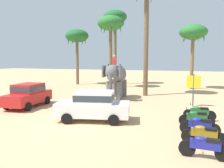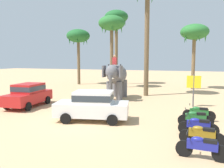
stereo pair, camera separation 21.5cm
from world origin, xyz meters
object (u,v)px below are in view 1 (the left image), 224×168
object	(u,v)px
motorcycle_far_in_row	(199,112)
palm_tree_behind_elephant	(115,20)
motorcycle_nearest_camera	(205,146)
palm_tree_leaning_seaward	(77,37)
car_sedan_foreground	(94,105)
elephant_with_mahout	(116,76)
motorcycle_mid_row	(200,125)
motorcycle_fourth_in_row	(197,118)
palm_tree_left_of_road	(111,25)
signboard_yellow	(194,84)
car_parked_far_side	(28,94)
motorcycle_second_in_row	(204,134)
palm_tree_far_back	(193,34)

from	to	relation	value
motorcycle_far_in_row	palm_tree_behind_elephant	distance (m)	21.29
motorcycle_nearest_camera	palm_tree_leaning_seaward	world-z (taller)	palm_tree_leaning_seaward
car_sedan_foreground	elephant_with_mahout	size ratio (longest dim) A/B	1.12
palm_tree_behind_elephant	car_sedan_foreground	bearing A→B (deg)	-75.17
motorcycle_nearest_camera	motorcycle_mid_row	distance (m)	2.67
motorcycle_fourth_in_row	palm_tree_leaning_seaward	xyz separation A→B (m)	(-15.37, 16.04, 6.04)
palm_tree_behind_elephant	palm_tree_left_of_road	size ratio (longest dim) A/B	1.16
motorcycle_fourth_in_row	motorcycle_far_in_row	distance (m)	1.36
car_sedan_foreground	signboard_yellow	distance (m)	8.13
motorcycle_far_in_row	palm_tree_leaning_seaward	size ratio (longest dim) A/B	0.24
motorcycle_nearest_camera	motorcycle_far_in_row	bearing A→B (deg)	90.30
palm_tree_leaning_seaward	signboard_yellow	distance (m)	19.21
car_parked_far_side	motorcycle_mid_row	distance (m)	12.10
car_sedan_foreground	signboard_yellow	xyz separation A→B (m)	(5.37, 6.07, 0.76)
motorcycle_nearest_camera	motorcycle_far_in_row	xyz separation A→B (m)	(-0.03, 5.43, 0.00)
car_parked_far_side	motorcycle_mid_row	size ratio (longest dim) A/B	2.35
elephant_with_mahout	motorcycle_second_in_row	world-z (taller)	elephant_with_mahout
car_sedan_foreground	palm_tree_far_back	world-z (taller)	palm_tree_far_back
car_parked_far_side	palm_tree_left_of_road	size ratio (longest dim) A/B	0.49
motorcycle_fourth_in_row	palm_tree_behind_elephant	world-z (taller)	palm_tree_behind_elephant
car_sedan_foreground	palm_tree_far_back	size ratio (longest dim) A/B	0.58
palm_tree_behind_elephant	signboard_yellow	size ratio (longest dim) A/B	4.22
motorcycle_nearest_camera	palm_tree_far_back	size ratio (longest dim) A/B	0.24
car_sedan_foreground	palm_tree_behind_elephant	xyz separation A→B (m)	(-4.90, 18.53, 7.91)
car_parked_far_side	motorcycle_second_in_row	distance (m)	12.56
elephant_with_mahout	motorcycle_second_in_row	distance (m)	11.67
car_sedan_foreground	elephant_with_mahout	world-z (taller)	elephant_with_mahout
palm_tree_behind_elephant	palm_tree_far_back	world-z (taller)	palm_tree_behind_elephant
motorcycle_fourth_in_row	signboard_yellow	distance (m)	5.47
palm_tree_far_back	motorcycle_mid_row	bearing A→B (deg)	-88.58
elephant_with_mahout	palm_tree_far_back	size ratio (longest dim) A/B	0.52
car_sedan_foreground	palm_tree_left_of_road	bearing A→B (deg)	105.91
motorcycle_fourth_in_row	motorcycle_nearest_camera	bearing A→B (deg)	-87.14
car_parked_far_side	motorcycle_fourth_in_row	distance (m)	11.76
motorcycle_fourth_in_row	palm_tree_leaning_seaward	distance (m)	23.02
motorcycle_mid_row	signboard_yellow	bearing A→B (deg)	92.35
palm_tree_behind_elephant	motorcycle_mid_row	bearing A→B (deg)	-61.22
motorcycle_far_in_row	motorcycle_fourth_in_row	bearing A→B (deg)	-97.42
motorcycle_mid_row	motorcycle_nearest_camera	bearing A→B (deg)	-88.04
motorcycle_second_in_row	palm_tree_left_of_road	world-z (taller)	palm_tree_left_of_road
motorcycle_far_in_row	palm_tree_left_of_road	distance (m)	17.57
motorcycle_nearest_camera	palm_tree_behind_elephant	distance (m)	25.73
palm_tree_behind_elephant	palm_tree_left_of_road	bearing A→B (deg)	-79.50
motorcycle_mid_row	palm_tree_far_back	bearing A→B (deg)	91.42
elephant_with_mahout	motorcycle_second_in_row	bearing A→B (deg)	-53.76
elephant_with_mahout	motorcycle_nearest_camera	distance (m)	12.80
car_parked_far_side	motorcycle_far_in_row	bearing A→B (deg)	0.40
motorcycle_fourth_in_row	palm_tree_left_of_road	bearing A→B (deg)	124.81
elephant_with_mahout	motorcycle_fourth_in_row	distance (m)	9.49
motorcycle_nearest_camera	signboard_yellow	bearing A→B (deg)	92.24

